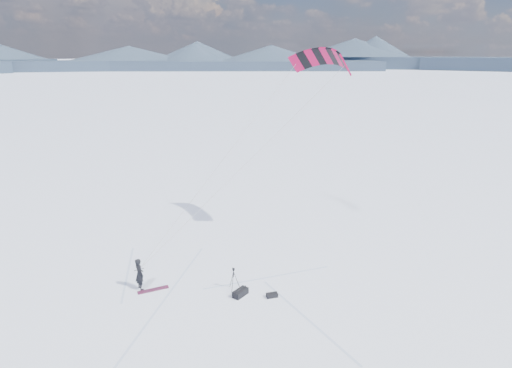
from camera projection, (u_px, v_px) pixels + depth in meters
name	position (u px, v px, depth m)	size (l,w,h in m)	color
ground	(210.00, 292.00, 22.91)	(1800.00, 1800.00, 0.00)	white
horizon_hills	(207.00, 208.00, 21.49)	(704.84, 706.81, 10.75)	#1C2536
snow_tracks	(173.00, 299.00, 22.30)	(13.93, 9.84, 0.01)	#A6B8D5
snowkiter	(141.00, 289.00, 23.23)	(0.66, 0.43, 1.80)	black
snowboard	(153.00, 290.00, 23.10)	(1.66, 0.31, 0.04)	maroon
tripod	(234.00, 276.00, 22.96)	(0.58, 0.62, 1.27)	black
gear_bag_a	(240.00, 293.00, 22.54)	(0.99, 0.84, 0.40)	black
gear_bag_b	(272.00, 295.00, 22.42)	(0.62, 0.35, 0.27)	black
power_kite	(322.00, 61.00, 26.54)	(13.44, 5.41, 11.45)	#B1073C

